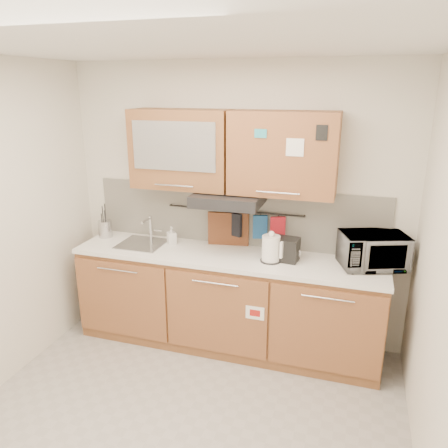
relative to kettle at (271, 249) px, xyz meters
The scene contains 19 objects.
floor 1.60m from the kettle, 109.98° to the right, with size 3.20×3.20×0.00m, color #9E9993.
ceiling 1.99m from the kettle, 109.98° to the right, with size 3.20×3.20×0.00m, color white.
wall_back 0.61m from the kettle, 139.76° to the left, with size 3.20×3.20×0.00m, color silver.
base_cabinet 0.75m from the kettle, behind, with size 2.80×0.64×0.88m.
countertop 0.44m from the kettle, behind, with size 2.82×0.62×0.04m, color white.
backsplash 0.56m from the kettle, 140.74° to the left, with size 2.80×0.02×0.56m, color silver.
upper_cabinets 0.92m from the kettle, 157.36° to the left, with size 1.82×0.37×0.70m.
range_hood 0.58m from the kettle, 166.13° to the left, with size 0.60×0.46×0.10m, color black.
sink 1.27m from the kettle, behind, with size 0.42×0.40×0.26m.
utensil_rail 0.56m from the kettle, 144.01° to the left, with size 0.02×0.02×1.30m, color black.
utensil_crock 1.72m from the kettle, behind, with size 0.17×0.17×0.34m.
kettle is the anchor object (origin of this frame).
toaster 0.11m from the kettle, 35.23° to the left, with size 0.29×0.19×0.20m.
microwave 0.84m from the kettle, ahead, with size 0.52×0.35×0.29m, color #999999.
soap_bottle 1.01m from the kettle, behind, with size 0.08×0.08×0.17m, color #999999.
cutting_board 0.55m from the kettle, 148.52° to the left, with size 0.39×0.03×0.48m, color brown.
oven_mitt 0.35m from the kettle, 119.67° to the left, with size 0.13×0.03×0.22m, color #1D4E89.
dark_pouch 0.51m from the kettle, 144.68° to the left, with size 0.14×0.04×0.22m, color black.
pot_holder 0.31m from the kettle, 89.90° to the left, with size 0.14×0.02×0.17m, color #B41824.
Camera 1 is at (1.07, -2.33, 2.37)m, focal length 35.00 mm.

